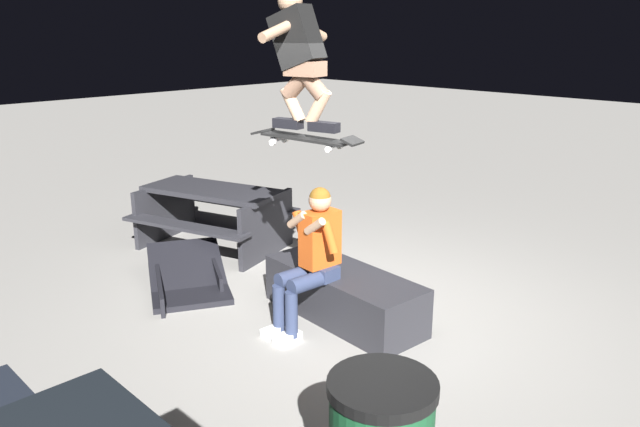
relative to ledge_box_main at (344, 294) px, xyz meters
name	(u,v)px	position (x,y,z in m)	size (l,w,h in m)	color
ground_plane	(360,313)	(-0.05, -0.17, -0.23)	(40.00, 40.00, 0.00)	gray
ledge_box_main	(344,294)	(0.00, 0.00, 0.00)	(1.63, 0.61, 0.46)	#28282D
person_sitting_on_ledge	(311,253)	(0.07, 0.35, 0.48)	(0.60, 0.77, 1.29)	#2D3856
skateboard	(306,138)	(0.13, 0.35, 1.50)	(1.04, 0.41, 0.13)	black
skater_airborne	(299,54)	(0.19, 0.37, 2.18)	(0.64, 0.88, 1.12)	black
kicker_ramp	(188,279)	(1.67, 0.60, -0.16)	(1.47, 1.28, 0.41)	black
picnic_table_back	(213,208)	(2.46, -0.32, 0.27)	(2.02, 1.78, 0.75)	#28282D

